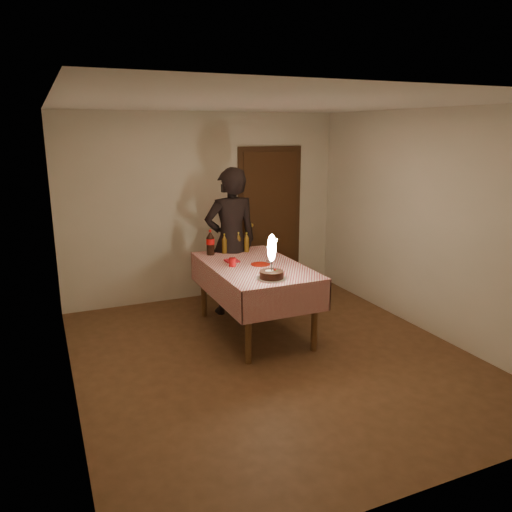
% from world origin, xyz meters
% --- Properties ---
extents(ground, '(4.00, 4.50, 0.01)m').
position_xyz_m(ground, '(0.00, 0.00, 0.00)').
color(ground, brown).
rests_on(ground, ground).
extents(room_shell, '(4.04, 4.54, 2.62)m').
position_xyz_m(room_shell, '(0.03, 0.08, 1.65)').
color(room_shell, beige).
rests_on(room_shell, ground).
extents(dining_table, '(1.02, 1.72, 0.84)m').
position_xyz_m(dining_table, '(0.09, 0.71, 0.73)').
color(dining_table, brown).
rests_on(dining_table, ground).
extents(birthday_cake, '(0.32, 0.32, 0.48)m').
position_xyz_m(birthday_cake, '(0.03, 0.12, 0.97)').
color(birthday_cake, white).
rests_on(birthday_cake, dining_table).
extents(red_plate, '(0.22, 0.22, 0.01)m').
position_xyz_m(red_plate, '(0.15, 0.67, 0.84)').
color(red_plate, '#A9170B').
rests_on(red_plate, dining_table).
extents(red_cup, '(0.08, 0.08, 0.10)m').
position_xyz_m(red_cup, '(-0.17, 0.73, 0.89)').
color(red_cup, '#AD0C0F').
rests_on(red_cup, dining_table).
extents(clear_cup, '(0.07, 0.07, 0.09)m').
position_xyz_m(clear_cup, '(0.28, 0.70, 0.88)').
color(clear_cup, white).
rests_on(clear_cup, dining_table).
extents(napkin_stack, '(0.15, 0.15, 0.02)m').
position_xyz_m(napkin_stack, '(-0.10, 0.93, 0.85)').
color(napkin_stack, '#AD131E').
rests_on(napkin_stack, dining_table).
extents(cola_bottle, '(0.10, 0.10, 0.32)m').
position_xyz_m(cola_bottle, '(-0.22, 1.36, 0.99)').
color(cola_bottle, black).
rests_on(cola_bottle, dining_table).
extents(amber_bottle_left, '(0.06, 0.06, 0.25)m').
position_xyz_m(amber_bottle_left, '(-0.04, 1.35, 0.96)').
color(amber_bottle_left, '#563A0E').
rests_on(amber_bottle_left, dining_table).
extents(amber_bottle_right, '(0.06, 0.06, 0.25)m').
position_xyz_m(amber_bottle_right, '(0.25, 1.31, 0.96)').
color(amber_bottle_right, '#563A0E').
rests_on(amber_bottle_right, dining_table).
extents(amber_bottle_mid, '(0.06, 0.06, 0.25)m').
position_xyz_m(amber_bottle_mid, '(0.16, 1.37, 0.96)').
color(amber_bottle_mid, '#563A0E').
rests_on(amber_bottle_mid, dining_table).
extents(photographer, '(0.70, 0.48, 1.91)m').
position_xyz_m(photographer, '(0.09, 1.45, 0.96)').
color(photographer, black).
rests_on(photographer, ground).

